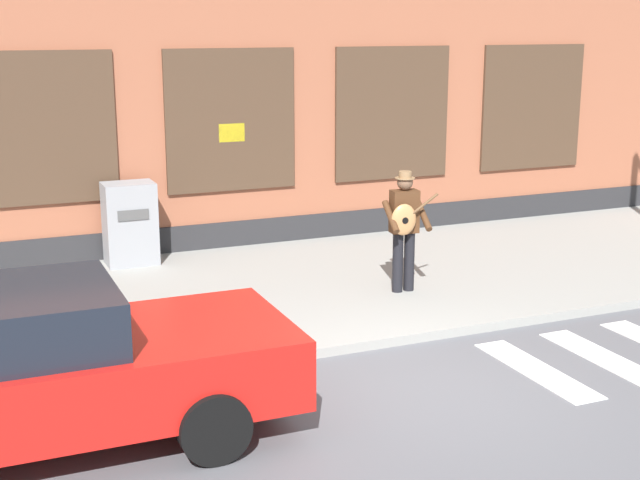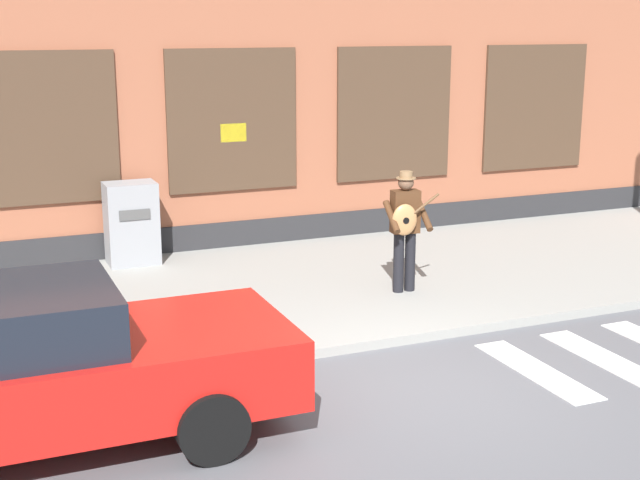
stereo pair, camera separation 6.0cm
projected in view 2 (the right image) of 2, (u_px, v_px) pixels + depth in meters
The scene contains 6 objects.
ground_plane at pixel (415, 391), 9.49m from camera, with size 160.00×160.00×0.00m, color #56565B.
sidewalk at pixel (288, 289), 12.89m from camera, with size 28.00×5.10×0.12m.
building_backdrop at pixel (198, 58), 16.21m from camera, with size 28.00×4.06×6.39m.
red_car at pixel (36, 369), 8.06m from camera, with size 4.61×2.00×1.53m.
busker at pixel (405, 224), 12.36m from camera, with size 0.72×0.57×1.71m.
utility_box at pixel (132, 223), 13.92m from camera, with size 0.79×0.59×1.29m.
Camera 2 is at (-4.35, -7.75, 3.82)m, focal length 50.00 mm.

